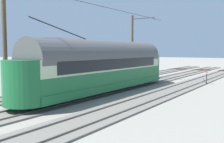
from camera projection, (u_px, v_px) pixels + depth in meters
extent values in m
plane|color=gray|center=(97.00, 95.00, 20.91)|extent=(220.00, 220.00, 0.00)
cube|color=#666059|center=(145.00, 100.00, 18.66)|extent=(2.80, 80.00, 0.10)
cube|color=#59544C|center=(136.00, 98.00, 19.05)|extent=(0.07, 80.00, 0.08)
cube|color=#59544C|center=(154.00, 100.00, 18.27)|extent=(0.07, 80.00, 0.08)
cube|color=#666059|center=(97.00, 95.00, 20.90)|extent=(2.80, 80.00, 0.10)
cube|color=#59544C|center=(90.00, 93.00, 21.28)|extent=(0.07, 80.00, 0.08)
cube|color=#59544C|center=(104.00, 94.00, 20.51)|extent=(0.07, 80.00, 0.08)
cube|color=#382819|center=(203.00, 69.00, 47.64)|extent=(2.50, 0.24, 0.08)
cube|color=#382819|center=(202.00, 70.00, 47.10)|extent=(2.50, 0.24, 0.08)
cube|color=#382819|center=(201.00, 70.00, 46.56)|extent=(2.50, 0.24, 0.08)
cube|color=#382819|center=(200.00, 70.00, 46.01)|extent=(2.50, 0.24, 0.08)
cube|color=#382819|center=(199.00, 70.00, 45.47)|extent=(2.50, 0.24, 0.08)
cube|color=#666059|center=(58.00, 90.00, 23.14)|extent=(2.80, 80.00, 0.10)
cube|color=#59544C|center=(52.00, 89.00, 23.52)|extent=(0.07, 80.00, 0.08)
cube|color=#59544C|center=(65.00, 90.00, 22.74)|extent=(0.07, 80.00, 0.08)
cube|color=#382819|center=(181.00, 68.00, 49.88)|extent=(2.50, 0.24, 0.08)
cube|color=#382819|center=(179.00, 69.00, 49.34)|extent=(2.50, 0.24, 0.08)
cube|color=#382819|center=(178.00, 69.00, 48.80)|extent=(2.50, 0.24, 0.08)
cube|color=#382819|center=(177.00, 69.00, 48.25)|extent=(2.50, 0.24, 0.08)
cube|color=#382819|center=(176.00, 69.00, 47.71)|extent=(2.50, 0.24, 0.08)
cube|color=#196033|center=(105.00, 85.00, 21.74)|extent=(2.65, 15.81, 0.55)
cube|color=#196033|center=(105.00, 76.00, 21.68)|extent=(2.55, 15.81, 0.95)
cube|color=#B7C699|center=(105.00, 63.00, 21.60)|extent=(2.55, 15.81, 1.05)
cylinder|color=#4C4C4C|center=(105.00, 57.00, 21.56)|extent=(2.65, 15.49, 2.65)
cylinder|color=#196033|center=(147.00, 67.00, 28.22)|extent=(2.55, 2.55, 2.55)
cylinder|color=#196033|center=(26.00, 82.00, 15.09)|extent=(2.55, 2.55, 2.55)
cube|color=black|center=(152.00, 57.00, 29.09)|extent=(1.63, 0.08, 0.36)
cube|color=black|center=(152.00, 60.00, 29.15)|extent=(1.73, 0.06, 0.80)
cube|color=black|center=(118.00, 64.00, 20.90)|extent=(0.04, 13.28, 0.80)
cube|color=black|center=(92.00, 63.00, 22.30)|extent=(0.04, 13.28, 0.80)
cylinder|color=silver|center=(152.00, 69.00, 29.30)|extent=(0.24, 0.06, 0.24)
cube|color=gray|center=(152.00, 77.00, 29.32)|extent=(1.94, 0.12, 0.20)
cylinder|color=black|center=(61.00, 29.00, 17.27)|extent=(0.07, 5.18, 1.17)
cylinder|color=black|center=(141.00, 81.00, 25.59)|extent=(0.10, 0.76, 0.76)
cylinder|color=black|center=(128.00, 80.00, 26.37)|extent=(0.10, 0.76, 0.76)
cylinder|color=black|center=(69.00, 96.00, 17.13)|extent=(0.10, 0.76, 0.76)
cylinder|color=black|center=(53.00, 94.00, 17.91)|extent=(0.10, 0.76, 0.76)
cube|color=brown|center=(86.00, 77.00, 26.26)|extent=(2.80, 14.04, 0.25)
cube|color=#33281E|center=(122.00, 68.00, 31.91)|extent=(2.80, 0.10, 0.80)
cylinder|color=black|center=(118.00, 76.00, 29.99)|extent=(0.10, 0.84, 0.84)
cylinder|color=black|center=(108.00, 76.00, 30.77)|extent=(0.10, 0.84, 0.84)
cylinder|color=black|center=(55.00, 86.00, 21.78)|extent=(0.10, 0.84, 0.84)
cylinder|color=black|center=(43.00, 85.00, 22.56)|extent=(0.10, 0.84, 0.84)
cylinder|color=#4C3D28|center=(132.00, 48.00, 30.95)|extent=(0.28, 0.28, 7.48)
cylinder|color=#2D2D2D|center=(143.00, 18.00, 29.95)|extent=(2.71, 0.10, 0.10)
sphere|color=#334733|center=(154.00, 19.00, 29.22)|extent=(0.16, 0.16, 0.16)
cylinder|color=#4C3D28|center=(5.00, 47.00, 16.96)|extent=(0.28, 0.28, 7.48)
cylinder|color=black|center=(143.00, 18.00, 29.95)|extent=(2.71, 0.02, 0.02)
cylinder|color=black|center=(207.00, 79.00, 27.53)|extent=(0.08, 0.08, 1.10)
cylinder|color=red|center=(207.00, 73.00, 27.48)|extent=(0.30, 0.30, 0.03)
cylinder|color=#262626|center=(205.00, 81.00, 27.65)|extent=(0.33, 0.04, 0.54)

